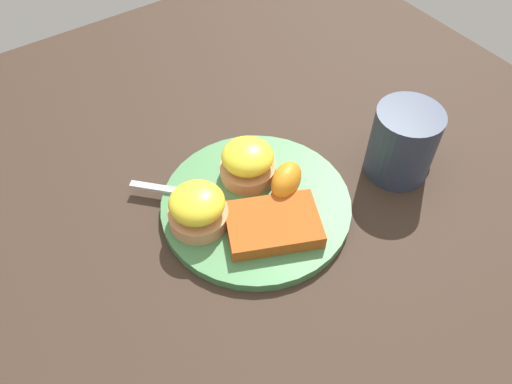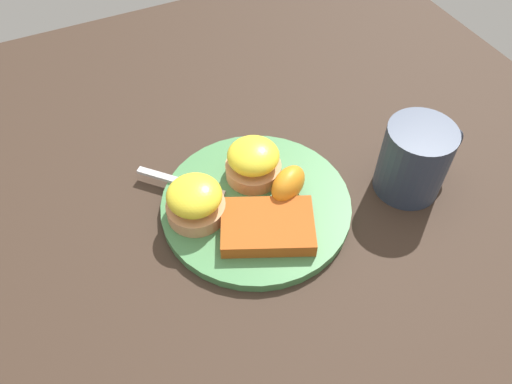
% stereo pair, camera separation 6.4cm
% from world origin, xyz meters
% --- Properties ---
extents(ground_plane, '(1.10, 1.10, 0.00)m').
position_xyz_m(ground_plane, '(0.00, 0.00, 0.00)').
color(ground_plane, '#38281E').
extents(plate, '(0.25, 0.25, 0.01)m').
position_xyz_m(plate, '(0.00, 0.00, 0.01)').
color(plate, '#47844C').
rests_on(plate, ground_plane).
extents(sandwich_benedict_left, '(0.08, 0.08, 0.06)m').
position_xyz_m(sandwich_benedict_left, '(0.02, 0.04, 0.04)').
color(sandwich_benedict_left, tan).
rests_on(sandwich_benedict_left, plate).
extents(sandwich_benedict_right, '(0.08, 0.08, 0.06)m').
position_xyz_m(sandwich_benedict_right, '(-0.08, 0.01, 0.04)').
color(sandwich_benedict_right, tan).
rests_on(sandwich_benedict_right, plate).
extents(hashbrown_patty, '(0.14, 0.12, 0.02)m').
position_xyz_m(hashbrown_patty, '(-0.01, -0.05, 0.02)').
color(hashbrown_patty, '#B4501A').
rests_on(hashbrown_patty, plate).
extents(orange_wedge, '(0.07, 0.06, 0.04)m').
position_xyz_m(orange_wedge, '(0.04, -0.01, 0.04)').
color(orange_wedge, orange).
rests_on(orange_wedge, plate).
extents(fork, '(0.18, 0.19, 0.00)m').
position_xyz_m(fork, '(-0.03, 0.02, 0.02)').
color(fork, silver).
rests_on(fork, plate).
extents(cup, '(0.12, 0.09, 0.10)m').
position_xyz_m(cup, '(0.21, -0.05, 0.05)').
color(cup, '#2D384C').
rests_on(cup, ground_plane).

